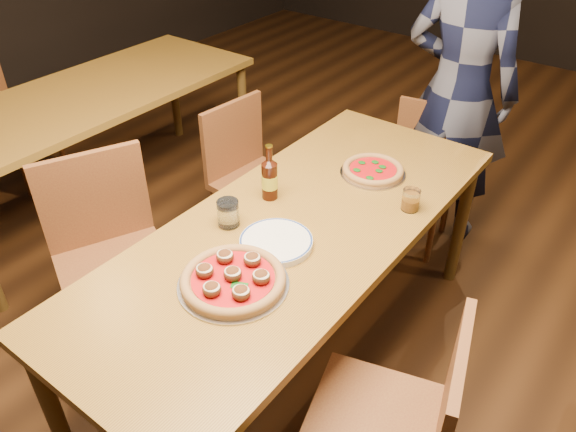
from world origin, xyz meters
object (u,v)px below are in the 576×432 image
Objects in this scene: table_left at (88,104)px; plate_stack at (276,242)px; chair_nbr_left at (10,118)px; beer_bottle at (270,180)px; chair_end at (416,178)px; pizza_meatball at (233,279)px; chair_main_e at (376,421)px; diner at (459,92)px; table_main at (296,240)px; water_glass at (228,213)px; chair_main_nw at (116,268)px; amber_glass at (411,200)px; pizza_margherita at (373,170)px; chair_main_sw at (260,183)px.

plate_stack reaches higher than table_left.
beer_bottle is (2.21, -0.08, 0.39)m from chair_nbr_left.
pizza_meatball is at bearing -97.91° from chair_end.
table_left is at bearing -163.47° from chair_end.
diner is at bearing -178.68° from chair_main_e.
chair_main_e is 0.99m from beer_bottle.
table_left is 1.77m from plate_stack.
table_left is 2.45× the size of chair_end.
table_main is 0.41m from pizza_meatball.
chair_main_e reaches higher than water_glass.
diner is (0.26, 1.27, 0.01)m from beer_bottle.
pizza_meatball is (0.67, 0.01, 0.29)m from chair_main_nw.
plate_stack is 0.58m from amber_glass.
water_glass is at bearing 134.45° from pizza_meatball.
beer_bottle is 1.29m from diner.
diner is (0.02, 0.85, 0.08)m from pizza_margherita.
beer_bottle reaches higher than chair_nbr_left.
pizza_margherita is 0.29m from amber_glass.
pizza_meatball is at bearing -21.87° from table_left.
water_glass is 1.19× the size of amber_glass.
table_main is 5.36× the size of pizza_meatball.
table_main is at bearing -24.39° from beer_bottle.
chair_main_nw is at bearing 64.22° from diner.
chair_end is 1.31m from plate_stack.
chair_end is at bearing 80.99° from water_glass.
chair_main_e is 2.44× the size of pizza_meatball.
plate_stack is at bearing -131.39° from chair_main_sw.
amber_glass is (-0.30, 0.73, 0.34)m from chair_main_e.
chair_main_sw is at bearing 169.47° from amber_glass.
chair_main_sw is at bearing 12.05° from table_left.
chair_main_e is at bearing -77.53° from chair_end.
chair_nbr_left is (-3.00, 0.54, -0.01)m from chair_main_e.
chair_main_sw is at bearing -142.30° from chair_main_e.
pizza_margherita is 1.22× the size of beer_bottle.
pizza_meatball reaches higher than plate_stack.
chair_main_nw is at bearing -131.34° from beer_bottle.
chair_end is (0.63, 1.53, -0.08)m from chair_main_nw.
chair_main_nw is 1.10× the size of chair_main_sw.
pizza_margherita is at bearing -94.87° from chair_end.
chair_main_nw is 1.93m from diner.
chair_main_sw is at bearing 134.20° from beer_bottle.
chair_nbr_left reaches higher than pizza_meatball.
pizza_margherita is (2.45, 0.34, 0.33)m from chair_nbr_left.
amber_glass is at bearing 45.36° from water_glass.
chair_main_sw is 1.00m from amber_glass.
chair_nbr_left is 2.37× the size of pizza_meatball.
diner is (0.06, 0.23, 0.44)m from chair_end.
amber_glass is at bearing -26.22° from chair_main_nw.
water_glass is 0.06× the size of diner.
chair_end is 9.26× the size of amber_glass.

